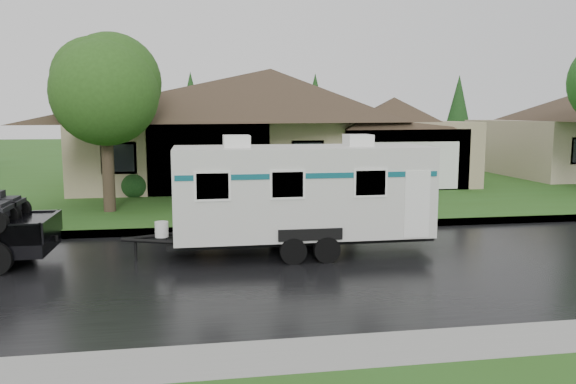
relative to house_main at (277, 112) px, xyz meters
name	(u,v)px	position (x,y,z in m)	size (l,w,h in m)	color
ground	(267,248)	(-2.29, -13.84, -3.59)	(140.00, 140.00, 0.00)	#2D571B
road	(278,269)	(-2.29, -15.84, -3.59)	(140.00, 8.00, 0.01)	black
curb	(257,229)	(-2.29, -11.59, -3.52)	(140.00, 0.50, 0.15)	gray
lawn	(231,180)	(-2.29, 1.16, -3.52)	(140.00, 26.00, 0.15)	#2D571B
house_main	(277,112)	(0.00, 0.00, 0.00)	(19.44, 10.80, 6.90)	tan
tree_left_green	(105,89)	(-7.07, -8.12, 0.75)	(3.65, 3.65, 6.04)	#382B1E
shrub_row	(286,181)	(-0.29, -4.54, -2.94)	(13.60, 1.00, 1.00)	#143814
travel_trailer	(302,191)	(-1.48, -14.43, -2.01)	(6.66, 2.34, 2.99)	silver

